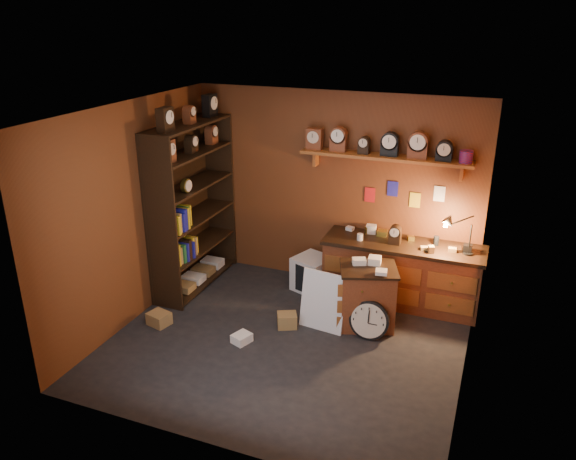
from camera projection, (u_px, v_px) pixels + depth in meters
The scene contains 11 objects.
floor at pixel (286, 342), 6.63m from camera, with size 4.00×4.00×0.00m, color black.
room_shell at pixel (294, 202), 6.08m from camera, with size 4.02×3.62×2.71m.
shelving_unit at pixel (190, 200), 7.63m from camera, with size 0.47×1.60×2.58m.
workbench at pixel (402, 270), 7.38m from camera, with size 2.07×0.66×1.36m.
low_cabinet at pixel (367, 294), 6.87m from camera, with size 0.83×0.76×0.87m.
big_round_clock at pixel (369, 320), 6.64m from camera, with size 0.48×0.16×0.48m.
white_panel at pixel (322, 327), 6.94m from camera, with size 0.57×0.02×0.75m, color silver.
mini_fridge at pixel (312, 274), 7.80m from camera, with size 0.59×0.61×0.48m.
floor_box_a at pixel (159, 319), 6.98m from camera, with size 0.26×0.22×0.16m, color olive.
floor_box_b at pixel (242, 338), 6.62m from camera, with size 0.18×0.21×0.11m, color white.
floor_box_c at pixel (287, 320), 6.93m from camera, with size 0.24×0.20×0.18m, color olive.
Camera 1 is at (2.10, -5.28, 3.67)m, focal length 35.00 mm.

